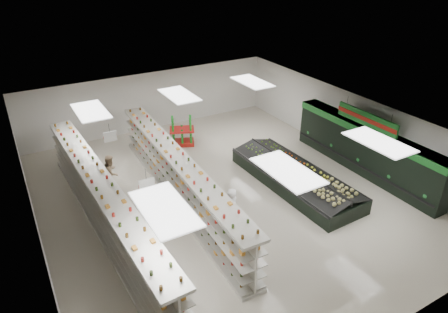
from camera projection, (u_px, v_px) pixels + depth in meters
floor at (222, 195)px, 16.67m from camera, size 16.00×16.00×0.00m
ceiling at (222, 124)px, 15.17m from camera, size 14.00×16.00×0.02m
wall_back at (151, 101)px, 22.05m from camera, size 14.00×0.02×3.20m
wall_front at (383, 296)px, 9.79m from camera, size 14.00×0.02×3.20m
wall_left at (34, 213)px, 12.84m from camera, size 0.02×16.00×3.20m
wall_right at (350, 126)px, 19.00m from camera, size 0.02×16.00×3.20m
produce_wall_case at (366, 147)px, 17.82m from camera, size 0.93×8.00×2.20m
aisle_sign_near at (147, 185)px, 12.18m from camera, size 0.52×0.06×0.75m
aisle_sign_far at (110, 137)px, 15.24m from camera, size 0.52×0.06×0.75m
hortifruti_banner at (367, 119)px, 17.03m from camera, size 0.12×3.20×0.95m
gondola_left at (104, 208)px, 14.18m from camera, size 1.43×12.09×2.09m
gondola_center at (179, 180)px, 15.90m from camera, size 1.23×11.63×2.01m
produce_island at (294, 176)px, 17.15m from camera, size 2.52×6.50×0.96m
soda_endcap at (182, 131)px, 20.53m from camera, size 1.47×1.27×1.58m
shopper_main at (230, 212)px, 14.02m from camera, size 0.78×0.61×1.88m
shopper_background at (111, 172)px, 16.72m from camera, size 0.81×0.91×1.60m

